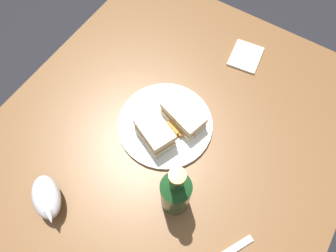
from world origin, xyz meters
name	(u,v)px	position (x,y,z in m)	size (l,w,h in m)	color
ground_plane	(170,193)	(0.00, 0.00, 0.00)	(6.00, 6.00, 0.00)	black
dining_table	(170,173)	(0.00, 0.00, 0.37)	(1.07, 0.95, 0.73)	brown
plate	(165,124)	(-0.02, -0.03, 0.74)	(0.27, 0.27, 0.01)	white
sandwich_half_left	(155,132)	(0.03, -0.03, 0.78)	(0.11, 0.13, 0.06)	beige
sandwich_half_right	(183,116)	(-0.05, 0.01, 0.77)	(0.10, 0.13, 0.06)	beige
potato_wedge_front	(184,132)	(-0.02, 0.03, 0.75)	(0.04, 0.02, 0.02)	#AD702D
potato_wedge_middle	(192,128)	(-0.04, 0.04, 0.75)	(0.04, 0.02, 0.02)	gold
potato_wedge_back	(176,128)	(-0.02, 0.00, 0.75)	(0.05, 0.02, 0.02)	#B77F33
potato_wedge_left_edge	(188,131)	(-0.03, 0.04, 0.75)	(0.04, 0.02, 0.02)	#AD702D
gravy_boat	(47,197)	(0.31, -0.16, 0.77)	(0.12, 0.13, 0.07)	#B7B7BC
cider_bottle	(176,193)	(0.15, 0.10, 0.83)	(0.07, 0.07, 0.24)	#19421E
napkin	(246,56)	(-0.36, 0.05, 0.74)	(0.11, 0.09, 0.01)	silver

